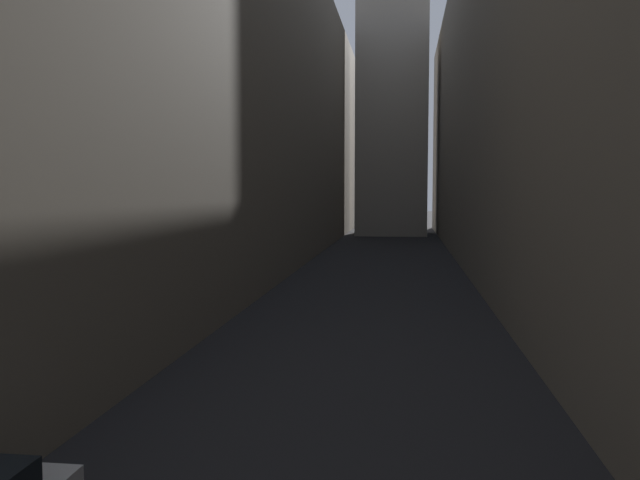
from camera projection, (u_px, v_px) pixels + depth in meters
name	position (u px, v px, depth m)	size (l,w,h in m)	color
ground_plane	(377.00, 281.00, 38.55)	(264.00, 264.00, 0.00)	#232326
building_block_left	(207.00, 85.00, 41.00)	(10.61, 108.00, 23.90)	#756B5B
building_block_right	(572.00, 77.00, 38.18)	(11.48, 108.00, 23.85)	gray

